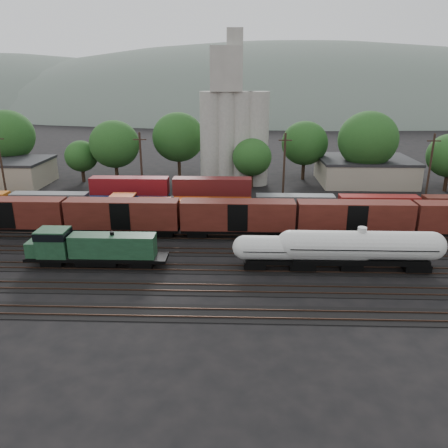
{
  "coord_description": "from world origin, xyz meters",
  "views": [
    {
      "loc": [
        4.4,
        -50.25,
        20.79
      ],
      "look_at": [
        2.64,
        2.0,
        3.0
      ],
      "focal_mm": 35.0,
      "sensor_mm": 36.0,
      "label": 1
    }
  ],
  "objects_px": {
    "green_locomotive": "(89,247)",
    "grain_silo": "(233,128)",
    "tank_car_a": "(303,250)",
    "orange_locomotive": "(153,209)"
  },
  "relations": [
    {
      "from": "tank_car_a",
      "to": "grain_silo",
      "type": "xyz_separation_m",
      "value": [
        -8.43,
        41.0,
        8.78
      ]
    },
    {
      "from": "orange_locomotive",
      "to": "grain_silo",
      "type": "distance_m",
      "value": 29.67
    },
    {
      "from": "orange_locomotive",
      "to": "grain_silo",
      "type": "relative_size",
      "value": 0.59
    },
    {
      "from": "tank_car_a",
      "to": "orange_locomotive",
      "type": "xyz_separation_m",
      "value": [
        -19.68,
        15.0,
        -0.02
      ]
    },
    {
      "from": "orange_locomotive",
      "to": "tank_car_a",
      "type": "bearing_deg",
      "value": -37.31
    },
    {
      "from": "green_locomotive",
      "to": "grain_silo",
      "type": "distance_m",
      "value": 44.79
    },
    {
      "from": "orange_locomotive",
      "to": "grain_silo",
      "type": "height_order",
      "value": "grain_silo"
    },
    {
      "from": "green_locomotive",
      "to": "tank_car_a",
      "type": "bearing_deg",
      "value": 0.0
    },
    {
      "from": "tank_car_a",
      "to": "grain_silo",
      "type": "distance_m",
      "value": 42.77
    },
    {
      "from": "orange_locomotive",
      "to": "grain_silo",
      "type": "xyz_separation_m",
      "value": [
        11.25,
        26.0,
        8.8
      ]
    }
  ]
}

